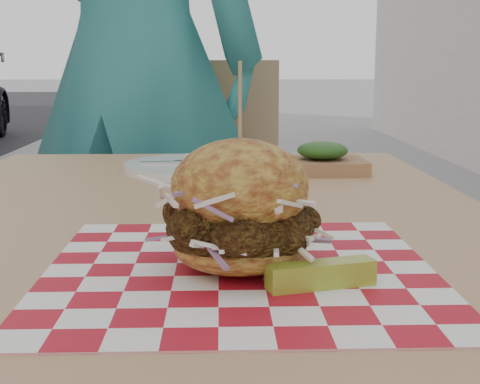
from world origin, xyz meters
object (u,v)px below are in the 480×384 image
Objects in this scene: diner at (133,55)px; patio_chair at (207,202)px; patio_table at (192,276)px; sandwich at (240,213)px.

patio_chair is at bearing -139.65° from diner.
diner reaches higher than patio_chair.
patio_chair is (0.00, 1.04, -0.12)m from patio_table.
diner is 10.08× the size of sandwich.
diner is 2.02× the size of patio_chair.
sandwich is at bearing -76.25° from patio_table.
diner reaches higher than sandwich.
patio_table is at bearing 119.66° from diner.
patio_table is 0.27m from sandwich.
patio_chair is 4.98× the size of sandwich.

